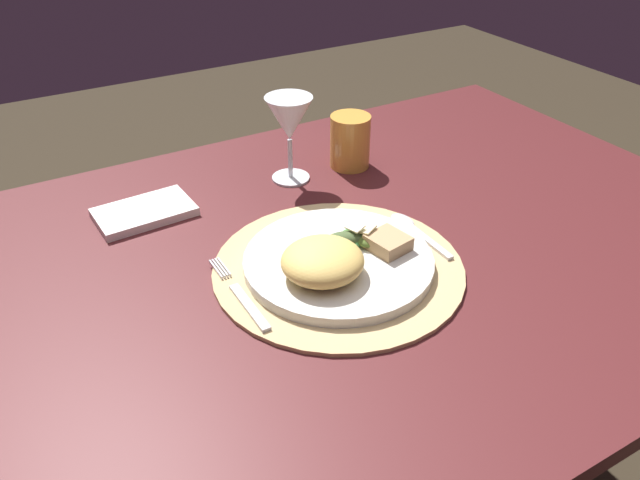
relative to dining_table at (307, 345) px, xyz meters
name	(u,v)px	position (x,y,z in m)	size (l,w,h in m)	color
dining_table	(307,345)	(0.00, 0.00, 0.00)	(1.39, 0.86, 0.73)	#4D1C1E
placemat	(338,268)	(0.03, -0.04, 0.16)	(0.34, 0.34, 0.01)	tan
dinner_plate	(338,261)	(0.03, -0.04, 0.17)	(0.26, 0.26, 0.02)	silver
pasta_serving	(323,261)	(-0.01, -0.06, 0.20)	(0.11, 0.11, 0.04)	#E7BF60
salad_greens	(355,238)	(0.07, -0.02, 0.19)	(0.09, 0.07, 0.03)	#3D6024
bread_piece	(388,243)	(0.10, -0.06, 0.19)	(0.05, 0.05, 0.02)	tan
fork	(241,296)	(-0.11, -0.04, 0.16)	(0.01, 0.17, 0.00)	silver
spoon	(411,227)	(0.17, -0.01, 0.16)	(0.03, 0.14, 0.01)	silver
napkin	(144,212)	(-0.16, 0.23, 0.16)	(0.15, 0.09, 0.01)	white
wine_glass	(289,121)	(0.10, 0.23, 0.26)	(0.08, 0.08, 0.15)	silver
amber_tumbler	(350,141)	(0.21, 0.22, 0.20)	(0.07, 0.07, 0.09)	gold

